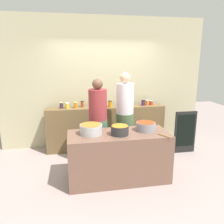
% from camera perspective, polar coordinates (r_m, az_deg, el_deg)
% --- Properties ---
extents(ground, '(12.00, 12.00, 0.00)m').
position_cam_1_polar(ground, '(4.28, 0.86, -14.92)').
color(ground, '#A18F8C').
extents(storefront_wall, '(4.80, 0.12, 3.00)m').
position_cam_1_polar(storefront_wall, '(5.22, -2.16, 7.62)').
color(storefront_wall, '#B9B08B').
rests_on(storefront_wall, ground).
extents(display_shelf, '(2.70, 0.36, 0.99)m').
position_cam_1_polar(display_shelf, '(5.08, -1.50, -4.11)').
color(display_shelf, brown).
rests_on(display_shelf, ground).
extents(prep_table, '(1.70, 0.70, 0.84)m').
position_cam_1_polar(prep_table, '(3.83, 1.76, -11.51)').
color(prep_table, brown).
rests_on(prep_table, ground).
extents(preserve_jar_0, '(0.08, 0.08, 0.14)m').
position_cam_1_polar(preserve_jar_0, '(4.92, -13.09, 1.73)').
color(preserve_jar_0, '#402943').
rests_on(preserve_jar_0, display_shelf).
extents(preserve_jar_1, '(0.09, 0.09, 0.13)m').
position_cam_1_polar(preserve_jar_1, '(4.89, -11.66, 1.69)').
color(preserve_jar_1, gold).
rests_on(preserve_jar_1, display_shelf).
extents(preserve_jar_2, '(0.08, 0.08, 0.13)m').
position_cam_1_polar(preserve_jar_2, '(4.92, -9.47, 1.85)').
color(preserve_jar_2, orange).
rests_on(preserve_jar_2, display_shelf).
extents(preserve_jar_3, '(0.07, 0.07, 0.14)m').
position_cam_1_polar(preserve_jar_3, '(4.96, -7.80, 2.08)').
color(preserve_jar_3, '#963E1A').
rests_on(preserve_jar_3, display_shelf).
extents(preserve_jar_4, '(0.08, 0.08, 0.13)m').
position_cam_1_polar(preserve_jar_4, '(4.88, -4.02, 1.93)').
color(preserve_jar_4, '#DA6407').
rests_on(preserve_jar_4, display_shelf).
extents(preserve_jar_5, '(0.07, 0.07, 0.14)m').
position_cam_1_polar(preserve_jar_5, '(4.90, -1.73, 2.03)').
color(preserve_jar_5, gold).
rests_on(preserve_jar_5, display_shelf).
extents(preserve_jar_6, '(0.09, 0.09, 0.14)m').
position_cam_1_polar(preserve_jar_6, '(4.90, -0.54, 2.10)').
color(preserve_jar_6, '#C97810').
rests_on(preserve_jar_6, display_shelf).
extents(preserve_jar_7, '(0.09, 0.09, 0.10)m').
position_cam_1_polar(preserve_jar_7, '(5.09, 4.15, 2.23)').
color(preserve_jar_7, '#B33A13').
rests_on(preserve_jar_7, display_shelf).
extents(preserve_jar_8, '(0.09, 0.09, 0.12)m').
position_cam_1_polar(preserve_jar_8, '(5.15, 8.17, 2.41)').
color(preserve_jar_8, '#4C2351').
rests_on(preserve_jar_8, display_shelf).
extents(preserve_jar_9, '(0.08, 0.08, 0.12)m').
position_cam_1_polar(preserve_jar_9, '(5.21, 9.13, 2.48)').
color(preserve_jar_9, orange).
rests_on(preserve_jar_9, display_shelf).
extents(preserve_jar_10, '(0.09, 0.09, 0.11)m').
position_cam_1_polar(preserve_jar_10, '(5.25, 10.18, 2.43)').
color(preserve_jar_10, red).
rests_on(preserve_jar_10, display_shelf).
extents(cooking_pot_left, '(0.37, 0.37, 0.17)m').
position_cam_1_polar(cooking_pot_left, '(3.63, -5.50, -4.50)').
color(cooking_pot_left, '#B7B7BC').
rests_on(cooking_pot_left, prep_table).
extents(cooking_pot_center, '(0.29, 0.29, 0.16)m').
position_cam_1_polar(cooking_pot_center, '(3.58, 2.09, -4.78)').
color(cooking_pot_center, '#2D2D2D').
rests_on(cooking_pot_center, prep_table).
extents(cooking_pot_right, '(0.33, 0.33, 0.15)m').
position_cam_1_polar(cooking_pot_right, '(3.82, 8.85, -3.77)').
color(cooking_pot_right, gray).
rests_on(cooking_pot_right, prep_table).
extents(wooden_spoon, '(0.14, 0.22, 0.02)m').
position_cam_1_polar(wooden_spoon, '(3.63, 13.48, -6.04)').
color(wooden_spoon, '#9E703D').
rests_on(wooden_spoon, prep_table).
extents(cook_with_tongs, '(0.36, 0.36, 1.71)m').
position_cam_1_polar(cook_with_tongs, '(4.16, -3.65, -4.14)').
color(cook_with_tongs, '#426450').
rests_on(cook_with_tongs, ground).
extents(cook_in_cap, '(0.36, 0.36, 1.80)m').
position_cam_1_polar(cook_in_cap, '(4.46, 3.33, -2.34)').
color(cook_in_cap, '#4C6541').
rests_on(cook_in_cap, ground).
extents(chalkboard_sign, '(0.49, 0.05, 0.94)m').
position_cam_1_polar(chalkboard_sign, '(5.11, 18.58, -4.98)').
color(chalkboard_sign, black).
rests_on(chalkboard_sign, ground).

